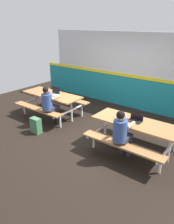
{
  "coord_description": "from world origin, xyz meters",
  "views": [
    {
      "loc": [
        3.45,
        -4.45,
        2.86
      ],
      "look_at": [
        0.0,
        -0.05,
        0.55
      ],
      "focal_mm": 34.8,
      "sensor_mm": 36.0,
      "label": 1
    }
  ],
  "objects": [
    {
      "name": "student_further",
      "position": [
        1.48,
        -0.74,
        0.71
      ],
      "size": [
        0.36,
        0.53,
        1.21
      ],
      "color": "#2D2D38",
      "rests_on": "ground"
    },
    {
      "name": "backpack_dark",
      "position": [
        -1.01,
        -1.06,
        0.22
      ],
      "size": [
        0.3,
        0.22,
        0.44
      ],
      "color": "#3F724C",
      "rests_on": "ground"
    },
    {
      "name": "picnic_table_left",
      "position": [
        -1.54,
        0.09,
        0.58
      ],
      "size": [
        2.03,
        1.58,
        0.74
      ],
      "color": "#9E6B3D",
      "rests_on": "ground"
    },
    {
      "name": "ground_plane",
      "position": [
        0.0,
        0.0,
        -0.01
      ],
      "size": [
        10.0,
        10.0,
        0.02
      ],
      "primitive_type": "cube",
      "color": "black"
    },
    {
      "name": "laptop_silver",
      "position": [
        -1.45,
        0.12,
        0.79
      ],
      "size": [
        0.32,
        0.22,
        0.22
      ],
      "color": "silver",
      "rests_on": "picnic_table_left"
    },
    {
      "name": "picnic_table_right",
      "position": [
        1.54,
        -0.18,
        0.58
      ],
      "size": [
        2.03,
        1.58,
        0.74
      ],
      "color": "#9E6B3D",
      "rests_on": "ground"
    },
    {
      "name": "student_nearer",
      "position": [
        -1.07,
        -0.46,
        0.71
      ],
      "size": [
        0.36,
        0.53,
        1.21
      ],
      "color": "#2D2D38",
      "rests_on": "ground"
    },
    {
      "name": "laptop_dark",
      "position": [
        1.5,
        -0.14,
        0.79
      ],
      "size": [
        0.32,
        0.22,
        0.22
      ],
      "color": "black",
      "rests_on": "picnic_table_right"
    },
    {
      "name": "accent_backdrop",
      "position": [
        0.0,
        2.37,
        1.25
      ],
      "size": [
        8.0,
        0.14,
        2.6
      ],
      "color": "teal",
      "rests_on": "ground"
    }
  ]
}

